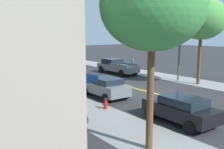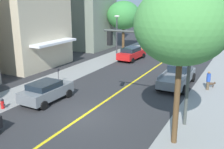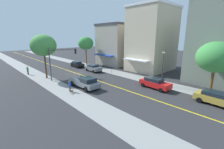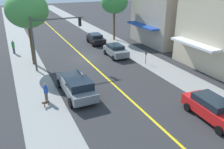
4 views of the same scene
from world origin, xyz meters
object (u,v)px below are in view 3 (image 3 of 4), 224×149
Objects in this scene: traffic_light_mast at (60,58)px; street_tree_right_corner at (43,45)px; street_tree_left_near at (86,43)px; fire_hydrant at (93,67)px; pedestrian_blue_shirt at (70,86)px; grey_pickup_truck at (85,82)px; grey_sedan_left_curb at (93,68)px; black_sedan_left_curb at (77,64)px; small_dog at (71,91)px; gold_sedan_left_curb at (216,98)px; pedestrian_green_shirt at (28,70)px; street_lamp at (163,65)px; parking_meter at (112,69)px; street_tree_left_far at (216,57)px; red_sedan_left_curb at (155,83)px.

street_tree_right_corner is at bearing 127.40° from traffic_light_mast.
street_tree_left_near is 8.12m from fire_hydrant.
grey_pickup_truck is at bearing 170.67° from pedestrian_blue_shirt.
grey_sedan_left_curb is (1.79, 2.50, 0.44)m from fire_hydrant.
street_tree_left_near reaches higher than black_sedan_left_curb.
traffic_light_mast reaches higher than pedestrian_blue_shirt.
traffic_light_mast reaches higher than small_dog.
pedestrian_green_shirt is (11.93, -30.67, 0.16)m from gold_sedan_left_curb.
fire_hydrant is (-11.72, -1.06, -5.79)m from street_tree_right_corner.
street_tree_right_corner is 21.17m from street_lamp.
black_sedan_left_curb is (-9.89, -5.54, -5.37)m from street_tree_right_corner.
pedestrian_green_shirt is 15.94m from small_dog.
street_tree_right_corner is at bearing -24.10° from parking_meter.
traffic_light_mast reaches higher than grey_sedan_left_curb.
traffic_light_mast is at bearing 93.67° from pedestrian_green_shirt.
street_tree_left_far reaches higher than small_dog.
street_tree_left_far is at bearing 12.14° from grey_sedan_left_curb.
grey_pickup_truck is 2.57m from pedestrian_blue_shirt.
red_sedan_left_curb is (4.17, -6.41, -4.20)m from street_tree_left_far.
traffic_light_mast reaches higher than gold_sedan_left_curb.
street_tree_right_corner is at bearing -59.11° from street_tree_left_far.
street_lamp is 3.00× the size of pedestrian_green_shirt.
black_sedan_left_curb is 19.11m from small_dog.
small_dog is at bearing 67.50° from pedestrian_blue_shirt.
street_tree_left_near is 20.56m from grey_pickup_truck.
street_lamp reaches higher than parking_meter.
small_dog is (0.20, 0.81, -0.53)m from pedestrian_blue_shirt.
fire_hydrant is at bearing 19.09° from traffic_light_mast.
gold_sedan_left_curb is at bearing 84.67° from parking_meter.
street_tree_left_near is 16.20m from pedestrian_green_shirt.
street_lamp is 3.31m from red_sedan_left_curb.
grey_sedan_left_curb reaches higher than fire_hydrant.
parking_meter is at bearing 173.20° from red_sedan_left_curb.
grey_sedan_left_curb reaches higher than parking_meter.
parking_meter is at bearing 13.46° from black_sedan_left_curb.
grey_pickup_truck is at bearing -131.72° from red_sedan_left_curb.
red_sedan_left_curb is (2.05, 0.03, -2.60)m from street_lamp.
parking_meter is at bearing 179.50° from small_dog.
street_tree_left_far is 18.74m from grey_pickup_truck.
street_lamp is (-10.21, 14.84, -0.53)m from traffic_light_mast.
parking_meter is 0.24× the size of traffic_light_mast.
street_tree_left_far reaches higher than traffic_light_mast.
pedestrian_green_shirt is at bearing -17.62° from fire_hydrant.
street_lamp is at bearing 140.13° from pedestrian_blue_shirt.
parking_meter is at bearing 82.54° from street_tree_left_near.
fire_hydrant is at bearing 140.76° from pedestrian_green_shirt.
pedestrian_green_shirt is (13.87, -22.58, -2.47)m from street_lamp.
parking_meter reaches higher than fire_hydrant.
street_lamp is 1.26× the size of black_sedan_left_curb.
street_tree_left_far is at bearing 96.83° from parking_meter.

